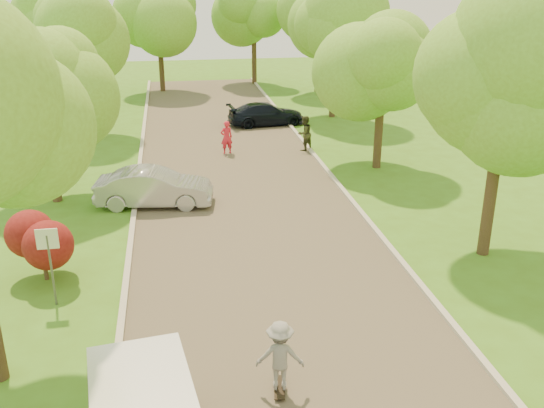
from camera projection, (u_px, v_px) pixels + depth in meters
ground at (304, 375)px, 13.21m from camera, size 100.00×100.00×0.00m
road at (253, 230)px, 20.56m from camera, size 8.00×60.00×0.01m
curb_left at (131, 236)px, 19.91m from camera, size 0.18×60.00×0.12m
curb_right at (368, 220)px, 21.17m from camera, size 0.18×60.00×0.12m
street_sign at (49, 251)px, 15.42m from camera, size 0.55×0.06×2.17m
red_shrub at (42, 244)px, 16.89m from camera, size 1.70×1.70×1.95m
tree_l_midb at (47, 80)px, 21.52m from camera, size 4.30×4.20×6.62m
tree_l_far at (88, 29)px, 30.46m from camera, size 4.92×4.80×7.79m
tree_r_mida at (515, 74)px, 16.89m from camera, size 5.13×5.00×7.95m
tree_r_midb at (388, 56)px, 25.34m from camera, size 4.51×4.40×7.01m
tree_r_far at (339, 15)px, 34.28m from camera, size 5.33×5.20×8.34m
tree_bg_a at (63, 20)px, 37.50m from camera, size 5.12×5.00×7.72m
tree_bg_b at (322, 11)px, 41.90m from camera, size 5.12×5.00×7.95m
tree_bg_c at (161, 19)px, 42.21m from camera, size 4.92×4.80×7.33m
tree_bg_d at (257, 12)px, 45.03m from camera, size 5.12×5.00×7.72m
silver_sedan at (154, 188)px, 22.44m from camera, size 4.45×2.07×1.41m
dark_sedan at (266, 114)px, 34.21m from camera, size 4.49×2.24×1.25m
longboard at (280, 387)px, 12.68m from camera, size 0.36×0.82×0.09m
skateboarder at (280, 356)px, 12.39m from camera, size 1.09×0.75×1.55m
person_striped at (227, 137)px, 28.78m from camera, size 0.65×0.49×1.59m
person_olive at (305, 133)px, 29.29m from camera, size 1.04×0.99×1.70m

